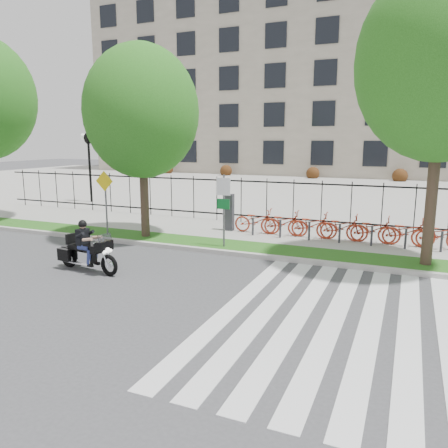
% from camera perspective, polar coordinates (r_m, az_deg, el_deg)
% --- Properties ---
extents(ground, '(120.00, 120.00, 0.00)m').
position_cam_1_polar(ground, '(11.36, -8.91, -8.80)').
color(ground, '#3E3E40').
rests_on(ground, ground).
extents(curb, '(60.00, 0.20, 0.15)m').
position_cam_1_polar(curb, '(14.81, -0.50, -3.67)').
color(curb, '#AEAAA4').
rests_on(curb, ground).
extents(grass_verge, '(60.00, 1.50, 0.15)m').
position_cam_1_polar(grass_verge, '(15.57, 0.76, -2.94)').
color(grass_verge, '#1C4E13').
rests_on(grass_verge, ground).
extents(sidewalk, '(60.00, 3.50, 0.15)m').
position_cam_1_polar(sidewalk, '(17.85, 3.82, -1.16)').
color(sidewalk, '#98968E').
rests_on(sidewalk, ground).
extents(plaza, '(80.00, 34.00, 0.10)m').
position_cam_1_polar(plaza, '(34.71, 13.51, 4.44)').
color(plaza, '#98968E').
rests_on(plaza, ground).
extents(crosswalk_stripes, '(5.70, 8.00, 0.01)m').
position_cam_1_polar(crosswalk_stripes, '(9.84, 16.29, -12.29)').
color(crosswalk_stripes, silver).
rests_on(crosswalk_stripes, ground).
extents(iron_fence, '(30.00, 0.06, 2.00)m').
position_cam_1_polar(iron_fence, '(19.30, 5.59, 2.97)').
color(iron_fence, black).
rests_on(iron_fence, sidewalk).
extents(office_building, '(60.00, 21.90, 20.15)m').
position_cam_1_polar(office_building, '(54.60, 17.74, 16.94)').
color(office_building, gray).
rests_on(office_building, ground).
extents(lamp_post_left, '(1.06, 0.70, 4.25)m').
position_cam_1_polar(lamp_post_left, '(27.52, -17.25, 9.22)').
color(lamp_post_left, black).
rests_on(lamp_post_left, ground).
extents(street_tree_1, '(4.24, 4.24, 7.11)m').
position_cam_1_polar(street_tree_1, '(16.80, -10.73, 14.18)').
color(street_tree_1, '#38281E').
rests_on(street_tree_1, grass_verge).
extents(street_tree_2, '(4.80, 4.80, 8.53)m').
position_cam_1_polar(street_tree_2, '(14.14, 26.78, 18.35)').
color(street_tree_2, '#38281E').
rests_on(street_tree_2, grass_verge).
extents(bike_share_station, '(10.02, 0.87, 1.50)m').
position_cam_1_polar(bike_share_station, '(16.62, 16.78, -0.50)').
color(bike_share_station, '#2D2D33').
rests_on(bike_share_station, sidewalk).
extents(sign_pole_regulatory, '(0.50, 0.09, 2.50)m').
position_cam_1_polar(sign_pole_regulatory, '(14.95, -0.05, 2.98)').
color(sign_pole_regulatory, '#59595B').
rests_on(sign_pole_regulatory, grass_verge).
extents(sign_pole_warning, '(0.78, 0.09, 2.49)m').
position_cam_1_polar(sign_pole_warning, '(17.50, -15.24, 3.77)').
color(sign_pole_warning, '#59595B').
rests_on(sign_pole_warning, grass_verge).
extents(motorcycle_rider, '(2.36, 0.86, 1.83)m').
position_cam_1_polar(motorcycle_rider, '(13.43, -17.43, -3.37)').
color(motorcycle_rider, black).
rests_on(motorcycle_rider, ground).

